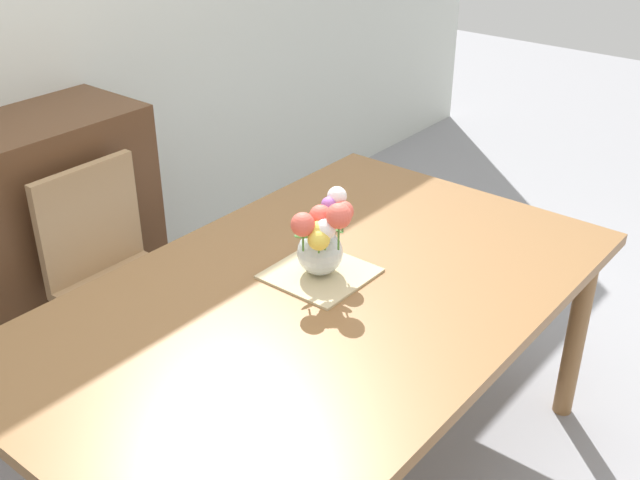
# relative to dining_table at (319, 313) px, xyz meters

# --- Properties ---
(ground_plane) EXTENTS (12.00, 12.00, 0.00)m
(ground_plane) POSITION_rel_dining_table_xyz_m (0.00, 0.00, -0.68)
(ground_plane) COLOR #939399
(dining_table) EXTENTS (1.87, 1.15, 0.75)m
(dining_table) POSITION_rel_dining_table_xyz_m (0.00, 0.00, 0.00)
(dining_table) COLOR olive
(dining_table) RESTS_ON ground_plane
(chair_far) EXTENTS (0.42, 0.42, 0.90)m
(chair_far) POSITION_rel_dining_table_xyz_m (-0.07, 0.92, -0.16)
(chair_far) COLOR tan
(chair_far) RESTS_ON ground_plane
(placemat) EXTENTS (0.28, 0.28, 0.01)m
(placemat) POSITION_rel_dining_table_xyz_m (0.08, 0.06, 0.08)
(placemat) COLOR #CCB789
(placemat) RESTS_ON dining_table
(flower_vase) EXTENTS (0.25, 0.19, 0.26)m
(flower_vase) POSITION_rel_dining_table_xyz_m (0.07, 0.05, 0.21)
(flower_vase) COLOR silver
(flower_vase) RESTS_ON placemat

